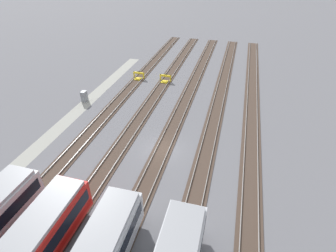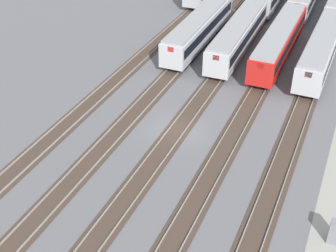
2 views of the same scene
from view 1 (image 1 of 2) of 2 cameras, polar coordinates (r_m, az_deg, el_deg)
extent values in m
plane|color=slate|center=(30.11, -1.11, -5.09)|extent=(400.00, 400.00, 0.00)
cube|color=#9E9E93|center=(35.99, -23.18, -0.91)|extent=(54.00, 2.00, 0.01)
cube|color=#47382D|center=(33.63, -17.22, -2.04)|extent=(90.00, 2.23, 0.06)
cube|color=gray|center=(33.23, -16.19, -2.10)|extent=(90.00, 0.07, 0.15)
cube|color=gray|center=(33.93, -18.28, -1.70)|extent=(90.00, 0.07, 0.15)
cube|color=#47382D|center=(31.54, -9.63, -3.49)|extent=(90.00, 2.23, 0.06)
cube|color=gray|center=(31.22, -8.44, -3.57)|extent=(90.00, 0.07, 0.15)
cube|color=gray|center=(31.75, -10.83, -3.12)|extent=(90.00, 0.07, 0.15)
cube|color=#47382D|center=(30.09, -1.11, -5.04)|extent=(90.00, 2.24, 0.06)
cube|color=gray|center=(29.87, 0.21, -5.12)|extent=(90.00, 0.07, 0.15)
cube|color=gray|center=(30.19, -2.42, -4.66)|extent=(90.00, 0.07, 0.15)
cube|color=#47382D|center=(29.38, 8.08, -6.58)|extent=(90.00, 2.23, 0.06)
cube|color=gray|center=(29.27, 9.49, -6.65)|extent=(90.00, 0.07, 0.15)
cube|color=gray|center=(29.37, 6.71, -6.20)|extent=(90.00, 0.07, 0.15)
cube|color=#47382D|center=(29.46, 17.53, -7.98)|extent=(90.00, 2.23, 0.06)
cube|color=gray|center=(29.48, 18.95, -8.02)|extent=(90.00, 0.07, 0.15)
cube|color=gray|center=(29.33, 16.17, -7.63)|extent=(90.00, 0.07, 0.15)
cube|color=red|center=(20.51, 4.47, -17.13)|extent=(0.09, 0.70, 0.56)
cube|color=red|center=(23.52, -19.94, -11.26)|extent=(0.08, 0.70, 0.56)
cube|color=black|center=(23.91, -23.14, -21.22)|extent=(3.60, 2.24, 0.70)
cube|color=red|center=(26.16, -28.57, -8.57)|extent=(0.09, 0.70, 0.56)
cube|color=black|center=(26.53, -31.71, -17.44)|extent=(3.63, 2.28, 0.70)
cube|color=red|center=(21.59, -9.26, -14.18)|extent=(0.10, 0.70, 0.56)
cube|color=black|center=(21.99, -12.16, -25.19)|extent=(3.65, 2.32, 0.70)
cube|color=yellow|center=(47.04, -5.33, 10.84)|extent=(0.18, 0.18, 1.15)
cube|color=yellow|center=(47.69, -7.39, 11.03)|extent=(0.18, 0.18, 1.15)
cube|color=yellow|center=(47.19, -6.40, 11.41)|extent=(0.27, 2.00, 0.30)
cube|color=yellow|center=(47.08, -6.58, 10.14)|extent=(1.12, 1.10, 0.18)
cube|color=black|center=(47.35, -6.32, 11.49)|extent=(0.13, 0.60, 0.44)
cube|color=yellow|center=(45.71, 0.52, 10.27)|extent=(0.19, 0.19, 1.15)
cube|color=yellow|center=(46.22, -1.65, 10.53)|extent=(0.19, 0.19, 1.15)
cube|color=yellow|center=(45.79, -0.57, 10.89)|extent=(0.30, 2.01, 0.30)
cube|color=yellow|center=(45.68, -0.78, 9.58)|extent=(1.13, 1.11, 0.18)
cube|color=black|center=(45.95, -0.50, 10.98)|extent=(0.14, 0.60, 0.44)
cube|color=gray|center=(41.29, -17.78, 6.19)|extent=(0.90, 0.70, 1.60)
cube|color=#333338|center=(41.38, -18.27, 6.52)|extent=(0.70, 0.04, 0.36)
camera|label=2|loc=(58.49, -5.89, 38.81)|focal=50.00mm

